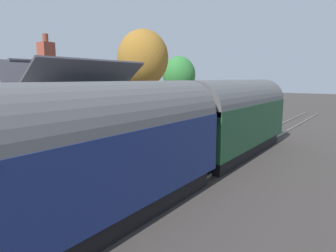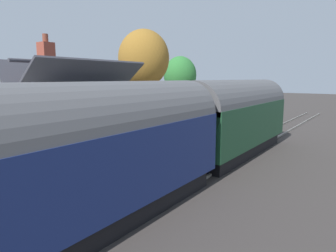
% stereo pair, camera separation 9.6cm
% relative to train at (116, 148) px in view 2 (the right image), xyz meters
% --- Properties ---
extents(ground_plane, '(160.00, 160.00, 0.00)m').
position_rel_train_xyz_m(ground_plane, '(8.53, 0.90, -2.22)').
color(ground_plane, '#383330').
extents(platform, '(32.00, 5.96, 0.89)m').
position_rel_train_xyz_m(platform, '(8.53, 4.88, -1.77)').
color(platform, gray).
rests_on(platform, ground).
extents(platform_edge_coping, '(32.00, 0.36, 0.02)m').
position_rel_train_xyz_m(platform_edge_coping, '(8.53, 2.08, -1.32)').
color(platform_edge_coping, beige).
rests_on(platform_edge_coping, platform).
extents(rail_near, '(52.00, 0.08, 0.14)m').
position_rel_train_xyz_m(rail_near, '(8.53, -0.72, -2.15)').
color(rail_near, gray).
rests_on(rail_near, ground).
extents(rail_far, '(52.00, 0.08, 0.14)m').
position_rel_train_xyz_m(rail_far, '(8.53, 0.72, -2.15)').
color(rail_far, gray).
rests_on(rail_far, ground).
extents(train, '(29.78, 2.73, 4.32)m').
position_rel_train_xyz_m(train, '(0.00, 0.00, 0.00)').
color(train, black).
rests_on(train, ground).
extents(station_building, '(6.18, 3.75, 5.43)m').
position_rel_train_xyz_m(station_building, '(2.73, 5.48, 0.22)').
color(station_building, silver).
rests_on(station_building, platform).
extents(bench_by_lamp, '(1.40, 0.44, 0.88)m').
position_rel_train_xyz_m(bench_by_lamp, '(19.01, 3.98, -0.85)').
color(bench_by_lamp, brown).
rests_on(bench_by_lamp, platform).
extents(bench_platform_end, '(1.42, 0.49, 0.88)m').
position_rel_train_xyz_m(bench_platform_end, '(14.27, 3.64, -0.85)').
color(bench_platform_end, brown).
rests_on(bench_platform_end, platform).
extents(bench_near_building, '(1.40, 0.45, 0.88)m').
position_rel_train_xyz_m(bench_near_building, '(8.38, 3.98, -0.85)').
color(bench_near_building, brown).
rests_on(bench_near_building, platform).
extents(planter_under_sign, '(0.84, 0.32, 0.59)m').
position_rel_train_xyz_m(planter_under_sign, '(10.72, 3.83, -1.04)').
color(planter_under_sign, teal).
rests_on(planter_under_sign, platform).
extents(planter_edge_near, '(0.78, 0.32, 0.66)m').
position_rel_train_xyz_m(planter_edge_near, '(10.96, 5.86, -1.01)').
color(planter_edge_near, '#9E5138').
rests_on(planter_edge_near, platform).
extents(planter_corner_building, '(0.94, 0.32, 0.63)m').
position_rel_train_xyz_m(planter_corner_building, '(12.61, 2.53, -1.02)').
color(planter_corner_building, gray).
rests_on(planter_corner_building, platform).
extents(planter_bench_left, '(0.49, 0.49, 0.83)m').
position_rel_train_xyz_m(planter_bench_left, '(9.95, 3.08, -0.92)').
color(planter_bench_left, teal).
rests_on(planter_bench_left, platform).
extents(station_sign_board, '(0.96, 0.06, 1.57)m').
position_rel_train_xyz_m(station_sign_board, '(11.94, 2.78, -0.14)').
color(station_sign_board, black).
rests_on(station_sign_board, platform).
extents(tree_far_left, '(3.92, 3.59, 6.86)m').
position_rel_train_xyz_m(tree_far_left, '(22.49, 12.13, 2.52)').
color(tree_far_left, '#4C3828').
rests_on(tree_far_left, ground).
extents(tree_mid_background, '(4.44, 4.77, 8.79)m').
position_rel_train_xyz_m(tree_mid_background, '(15.06, 11.30, 3.96)').
color(tree_mid_background, '#4C3828').
rests_on(tree_mid_background, ground).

